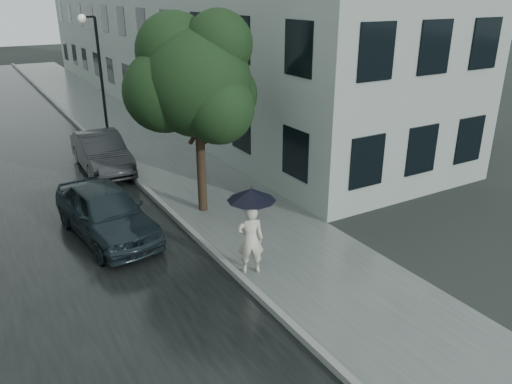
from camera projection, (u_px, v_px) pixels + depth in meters
ground at (300, 265)px, 11.88m from camera, size 120.00×120.00×0.00m
sidewalk at (143, 142)px, 21.56m from camera, size 3.50×60.00×0.01m
kerb_near at (101, 147)px, 20.66m from camera, size 0.15×60.00×0.15m
asphalt_road at (9, 162)px, 19.03m from camera, size 6.85×60.00×0.00m
building_near at (182, 21)px, 28.34m from camera, size 7.02×36.00×9.00m
pedestrian at (250, 240)px, 11.26m from camera, size 0.71×0.59×1.66m
umbrella at (251, 194)px, 10.83m from camera, size 1.30×1.30×1.20m
street_tree at (196, 81)px, 13.57m from camera, size 3.85×3.50×5.67m
lamp_post at (97, 70)px, 20.90m from camera, size 0.83×0.44×5.23m
car_near at (106, 211)px, 13.03m from camera, size 2.13×4.28×1.40m
car_far at (101, 152)px, 17.94m from camera, size 1.53×4.13×1.35m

